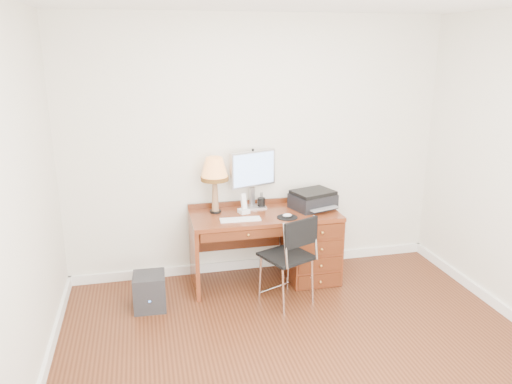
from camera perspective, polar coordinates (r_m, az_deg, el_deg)
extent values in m
plane|color=#3E1C0E|center=(4.19, 5.82, -18.38)|extent=(4.00, 4.00, 0.00)
plane|color=silver|center=(5.23, 0.12, 5.02)|extent=(4.00, 0.00, 4.00)
plane|color=silver|center=(3.51, -26.17, -2.56)|extent=(0.00, 3.50, 3.50)
cube|color=white|center=(5.62, 0.14, -8.11)|extent=(4.00, 0.03, 0.10)
cube|color=maroon|center=(5.06, 1.02, -2.67)|extent=(1.50, 0.65, 0.04)
cube|color=maroon|center=(5.33, 6.25, -6.06)|extent=(0.50, 0.61, 0.71)
cube|color=maroon|center=(5.08, -7.07, -7.25)|extent=(0.04, 0.61, 0.71)
cube|color=#552311|center=(5.38, -2.24, -4.55)|extent=(0.96, 0.03, 0.39)
cube|color=#552311|center=(4.76, -0.91, -4.86)|extent=(0.91, 0.03, 0.09)
sphere|color=#BF8C3F|center=(5.04, 7.49, -7.47)|extent=(0.03, 0.03, 0.03)
cube|color=silver|center=(5.23, -0.17, -1.69)|extent=(0.27, 0.23, 0.02)
cube|color=silver|center=(5.25, -0.29, -0.46)|extent=(0.06, 0.05, 0.19)
cube|color=silver|center=(5.15, -0.25, 2.68)|extent=(0.51, 0.21, 0.37)
cube|color=#4C8CF2|center=(5.13, -0.19, 2.62)|extent=(0.45, 0.16, 0.33)
cube|color=white|center=(4.86, -1.80, -3.16)|extent=(0.40, 0.13, 0.02)
cylinder|color=black|center=(4.94, 3.59, -2.91)|extent=(0.21, 0.21, 0.01)
ellipsoid|color=white|center=(4.93, 3.60, -2.68)|extent=(0.09, 0.06, 0.04)
cube|color=black|center=(5.23, 6.51, -1.04)|extent=(0.50, 0.44, 0.15)
cube|color=black|center=(5.20, 6.54, -0.05)|extent=(0.48, 0.42, 0.04)
cylinder|color=black|center=(5.09, -4.66, -2.23)|extent=(0.12, 0.12, 0.02)
cone|color=olive|center=(5.04, -4.70, -0.29)|extent=(0.07, 0.07, 0.34)
cone|color=#E48E48|center=(4.97, -4.78, 2.75)|extent=(0.28, 0.28, 0.21)
cylinder|color=#593814|center=(4.99, -4.75, 1.57)|extent=(0.28, 0.28, 0.04)
cube|color=white|center=(5.06, -1.41, -2.20)|extent=(0.12, 0.12, 0.04)
cube|color=white|center=(5.03, -1.42, -1.11)|extent=(0.07, 0.08, 0.16)
cylinder|color=black|center=(5.23, 0.62, -1.22)|extent=(0.08, 0.08, 0.10)
cube|color=black|center=(4.77, 3.50, -7.29)|extent=(0.55, 0.55, 0.03)
cube|color=black|center=(4.48, 4.29, -4.86)|extent=(0.36, 0.17, 0.25)
cylinder|color=silver|center=(4.98, 0.89, -9.15)|extent=(0.02, 0.02, 0.47)
cylinder|color=silver|center=(5.07, 4.83, -8.73)|extent=(0.02, 0.02, 0.47)
cylinder|color=silver|center=(4.67, 1.95, -10.99)|extent=(0.02, 0.02, 0.47)
cylinder|color=silver|center=(4.77, 6.15, -10.49)|extent=(0.02, 0.02, 0.47)
cylinder|color=silver|center=(4.47, 2.07, -6.05)|extent=(0.02, 0.02, 0.42)
cylinder|color=silver|center=(4.57, 6.40, -5.64)|extent=(0.02, 0.02, 0.42)
cube|color=black|center=(4.87, -12.06, -11.06)|extent=(0.30, 0.30, 0.34)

